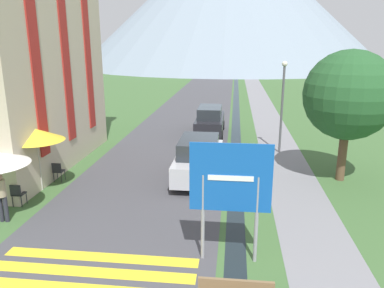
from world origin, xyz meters
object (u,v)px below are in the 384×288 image
at_px(hotel_building, 3,43).
at_px(parked_car_near, 199,158).
at_px(road_sign, 230,186).
at_px(cafe_chair_near_right, 17,193).
at_px(cafe_umbrella_middle_yellow, 36,135).
at_px(parked_car_far, 210,120).
at_px(cafe_chair_far_left, 58,170).
at_px(tree_by_path, 349,95).
at_px(person_seated_far, 42,167).
at_px(streetlamp, 282,99).
at_px(cafe_chair_far_right, 45,170).
at_px(person_seated_near, 19,179).
at_px(person_standing_terrace, 1,194).

bearing_deg(hotel_building, parked_car_near, -6.55).
xyz_separation_m(hotel_building, road_sign, (10.40, -7.28, -3.54)).
distance_m(cafe_chair_near_right, cafe_umbrella_middle_yellow, 2.36).
xyz_separation_m(parked_car_far, cafe_chair_far_left, (-5.82, -9.14, -0.40)).
bearing_deg(tree_by_path, hotel_building, 177.91).
bearing_deg(person_seated_far, cafe_umbrella_middle_yellow, -67.02).
relative_size(parked_car_near, streetlamp, 0.95).
height_order(hotel_building, tree_by_path, hotel_building).
height_order(hotel_building, cafe_chair_far_right, hotel_building).
bearing_deg(person_seated_near, hotel_building, 121.94).
distance_m(road_sign, person_seated_near, 8.85).
bearing_deg(parked_car_near, tree_by_path, 4.54).
bearing_deg(cafe_chair_far_right, streetlamp, 51.44).
height_order(cafe_umbrella_middle_yellow, person_seated_far, cafe_umbrella_middle_yellow).
xyz_separation_m(road_sign, cafe_chair_near_right, (-7.61, 2.60, -1.64)).
height_order(person_seated_near, streetlamp, streetlamp).
height_order(parked_car_far, person_standing_terrace, parked_car_far).
height_order(hotel_building, person_standing_terrace, hotel_building).
height_order(cafe_umbrella_middle_yellow, streetlamp, streetlamp).
relative_size(cafe_chair_far_right, person_seated_near, 0.66).
distance_m(cafe_umbrella_middle_yellow, tree_by_path, 12.53).
bearing_deg(tree_by_path, cafe_chair_near_right, -161.40).
xyz_separation_m(parked_car_near, streetlamp, (3.92, 4.40, 1.97)).
distance_m(parked_car_near, tree_by_path, 6.67).
xyz_separation_m(cafe_chair_near_right, cafe_umbrella_middle_yellow, (0.08, 1.55, 1.77)).
bearing_deg(person_standing_terrace, cafe_umbrella_middle_yellow, 92.46).
distance_m(parked_car_far, cafe_chair_near_right, 13.18).
xyz_separation_m(cafe_chair_far_left, cafe_umbrella_middle_yellow, (-0.23, -0.97, 1.77)).
bearing_deg(tree_by_path, parked_car_far, 129.18).
xyz_separation_m(person_seated_near, person_seated_far, (0.19, 1.38, 0.00)).
xyz_separation_m(parked_car_far, streetlamp, (3.99, -3.61, 1.97)).
relative_size(cafe_chair_far_left, cafe_chair_far_right, 1.00).
bearing_deg(cafe_chair_near_right, tree_by_path, -2.40).
xyz_separation_m(cafe_chair_near_right, cafe_chair_far_right, (-0.25, 2.50, 0.00)).
height_order(cafe_chair_near_right, cafe_chair_far_left, same).
bearing_deg(parked_car_far, cafe_chair_far_right, -124.89).
relative_size(cafe_umbrella_middle_yellow, person_seated_near, 1.97).
relative_size(cafe_chair_far_left, person_seated_far, 0.66).
bearing_deg(road_sign, hotel_building, 145.03).
distance_m(hotel_building, person_seated_far, 6.12).
bearing_deg(parked_car_far, cafe_umbrella_middle_yellow, -120.91).
height_order(cafe_chair_far_right, tree_by_path, tree_by_path).
bearing_deg(cafe_chair_far_left, parked_car_near, 9.06).
bearing_deg(road_sign, cafe_umbrella_middle_yellow, 151.16).
distance_m(cafe_chair_far_right, person_standing_terrace, 3.72).
bearing_deg(parked_car_far, streetlamp, -42.11).
bearing_deg(person_standing_terrace, cafe_chair_far_left, 88.18).
distance_m(cafe_chair_far_right, person_seated_far, 0.33).
relative_size(cafe_chair_near_right, person_seated_near, 0.66).
bearing_deg(person_seated_far, cafe_chair_far_right, 99.71).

